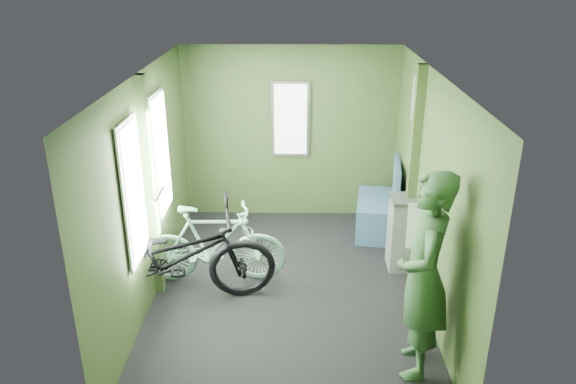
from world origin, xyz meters
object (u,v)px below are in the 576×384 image
bench_seat (379,211)px  bicycle_mint (215,282)px  passenger (424,276)px  bicycle_black (179,302)px  waste_box (401,233)px

bench_seat → bicycle_mint: bearing=-138.3°
passenger → bench_seat: (0.03, 2.64, -0.62)m
bicycle_black → passenger: size_ratio=1.11×
bench_seat → passenger: bearing=-82.6°
bicycle_black → waste_box: waste_box is taller
bicycle_black → passenger: 2.60m
bench_seat → waste_box: bearing=-74.8°
bicycle_black → bench_seat: bench_seat is taller
bicycle_black → waste_box: size_ratio=2.35×
waste_box → bicycle_black: bearing=-161.8°
bicycle_black → bicycle_mint: (0.32, 0.39, 0.00)m
passenger → bench_seat: size_ratio=1.87×
passenger → bench_seat: 2.71m
bicycle_mint → bench_seat: bearing=-58.4°
bicycle_black → bench_seat: (2.27, 1.69, 0.28)m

